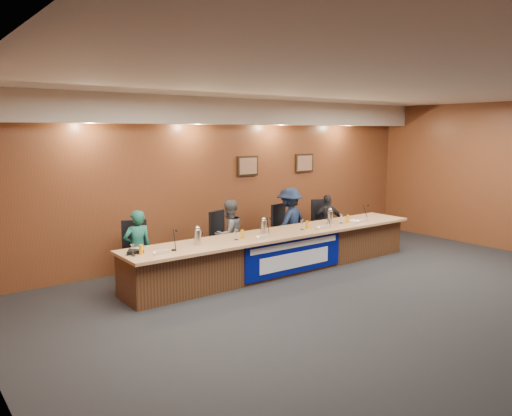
# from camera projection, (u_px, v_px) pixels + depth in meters

# --- Properties ---
(floor) EXTENTS (10.00, 10.00, 0.00)m
(floor) POSITION_uv_depth(u_px,v_px,m) (384.00, 307.00, 7.36)
(floor) COLOR black
(floor) RESTS_ON ground
(ceiling) EXTENTS (10.00, 8.00, 0.04)m
(ceiling) POSITION_uv_depth(u_px,v_px,m) (393.00, 85.00, 6.88)
(ceiling) COLOR silver
(ceiling) RESTS_ON wall_back
(wall_back) EXTENTS (10.00, 0.04, 3.20)m
(wall_back) POSITION_uv_depth(u_px,v_px,m) (231.00, 179.00, 10.28)
(wall_back) COLOR brown
(wall_back) RESTS_ON floor
(wall_left) EXTENTS (0.04, 8.00, 3.20)m
(wall_left) POSITION_uv_depth(u_px,v_px,m) (3.00, 249.00, 4.15)
(wall_left) COLOR brown
(wall_left) RESTS_ON floor
(soffit) EXTENTS (10.00, 0.50, 0.50)m
(soffit) POSITION_uv_depth(u_px,v_px,m) (238.00, 112.00, 9.88)
(soffit) COLOR beige
(soffit) RESTS_ON wall_back
(dais_body) EXTENTS (6.00, 0.80, 0.70)m
(dais_body) POSITION_uv_depth(u_px,v_px,m) (280.00, 253.00, 9.21)
(dais_body) COLOR #4A2B17
(dais_body) RESTS_ON floor
(dais_top) EXTENTS (6.10, 0.95, 0.05)m
(dais_top) POSITION_uv_depth(u_px,v_px,m) (282.00, 233.00, 9.11)
(dais_top) COLOR tan
(dais_top) RESTS_ON dais_body
(banner) EXTENTS (2.20, 0.02, 0.65)m
(banner) POSITION_uv_depth(u_px,v_px,m) (295.00, 256.00, 8.87)
(banner) COLOR #010B6E
(banner) RESTS_ON dais_body
(banner_text_upper) EXTENTS (2.00, 0.01, 0.10)m
(banner_text_upper) POSITION_uv_depth(u_px,v_px,m) (296.00, 245.00, 8.83)
(banner_text_upper) COLOR silver
(banner_text_upper) RESTS_ON banner
(banner_text_lower) EXTENTS (1.60, 0.01, 0.28)m
(banner_text_lower) POSITION_uv_depth(u_px,v_px,m) (295.00, 260.00, 8.88)
(banner_text_lower) COLOR silver
(banner_text_lower) RESTS_ON banner
(wall_photo_left) EXTENTS (0.52, 0.04, 0.42)m
(wall_photo_left) POSITION_uv_depth(u_px,v_px,m) (248.00, 166.00, 10.46)
(wall_photo_left) COLOR black
(wall_photo_left) RESTS_ON wall_back
(wall_photo_right) EXTENTS (0.52, 0.04, 0.42)m
(wall_photo_right) POSITION_uv_depth(u_px,v_px,m) (304.00, 163.00, 11.41)
(wall_photo_right) COLOR black
(wall_photo_right) RESTS_ON wall_back
(panelist_a) EXTENTS (0.49, 0.34, 1.29)m
(panelist_a) POSITION_uv_depth(u_px,v_px,m) (138.00, 249.00, 8.26)
(panelist_a) COLOR #165448
(panelist_a) RESTS_ON floor
(panelist_b) EXTENTS (0.69, 0.57, 1.31)m
(panelist_b) POSITION_uv_depth(u_px,v_px,m) (229.00, 235.00, 9.34)
(panelist_b) COLOR #4F5055
(panelist_b) RESTS_ON floor
(panelist_c) EXTENTS (1.04, 0.78, 1.44)m
(panelist_c) POSITION_uv_depth(u_px,v_px,m) (290.00, 223.00, 10.22)
(panelist_c) COLOR #101C37
(panelist_c) RESTS_ON floor
(panelist_d) EXTENTS (0.77, 0.57, 1.21)m
(panelist_d) POSITION_uv_depth(u_px,v_px,m) (327.00, 222.00, 10.88)
(panelist_d) COLOR black
(panelist_d) RESTS_ON floor
(office_chair_a) EXTENTS (0.62, 0.62, 0.08)m
(office_chair_a) POSITION_uv_depth(u_px,v_px,m) (136.00, 257.00, 8.36)
(office_chair_a) COLOR black
(office_chair_a) RESTS_ON floor
(office_chair_b) EXTENTS (0.62, 0.62, 0.08)m
(office_chair_b) POSITION_uv_depth(u_px,v_px,m) (226.00, 243.00, 9.44)
(office_chair_b) COLOR black
(office_chair_b) RESTS_ON floor
(office_chair_c) EXTENTS (0.57, 0.57, 0.08)m
(office_chair_c) POSITION_uv_depth(u_px,v_px,m) (286.00, 233.00, 10.33)
(office_chair_c) COLOR black
(office_chair_c) RESTS_ON floor
(office_chair_d) EXTENTS (0.60, 0.60, 0.08)m
(office_chair_d) POSITION_uv_depth(u_px,v_px,m) (324.00, 227.00, 10.98)
(office_chair_d) COLOR black
(office_chair_d) RESTS_ON floor
(nameplate_a) EXTENTS (0.24, 0.08, 0.10)m
(nameplate_a) POSITION_uv_depth(u_px,v_px,m) (163.00, 252.00, 7.43)
(nameplate_a) COLOR white
(nameplate_a) RESTS_ON dais_top
(microphone_a) EXTENTS (0.07, 0.07, 0.02)m
(microphone_a) POSITION_uv_depth(u_px,v_px,m) (174.00, 250.00, 7.68)
(microphone_a) COLOR black
(microphone_a) RESTS_ON dais_top
(juice_glass_a) EXTENTS (0.06, 0.06, 0.15)m
(juice_glass_a) POSITION_uv_depth(u_px,v_px,m) (141.00, 250.00, 7.42)
(juice_glass_a) COLOR orange
(juice_glass_a) RESTS_ON dais_top
(water_glass_a) EXTENTS (0.08, 0.08, 0.18)m
(water_glass_a) POSITION_uv_depth(u_px,v_px,m) (133.00, 250.00, 7.33)
(water_glass_a) COLOR silver
(water_glass_a) RESTS_ON dais_top
(nameplate_b) EXTENTS (0.24, 0.08, 0.10)m
(nameplate_b) POSITION_uv_depth(u_px,v_px,m) (265.00, 236.00, 8.52)
(nameplate_b) COLOR white
(nameplate_b) RESTS_ON dais_top
(microphone_b) EXTENTS (0.07, 0.07, 0.02)m
(microphone_b) POSITION_uv_depth(u_px,v_px,m) (267.00, 235.00, 8.75)
(microphone_b) COLOR black
(microphone_b) RESTS_ON dais_top
(juice_glass_b) EXTENTS (0.06, 0.06, 0.15)m
(juice_glass_b) POSITION_uv_depth(u_px,v_px,m) (242.00, 234.00, 8.53)
(juice_glass_b) COLOR orange
(juice_glass_b) RESTS_ON dais_top
(water_glass_b) EXTENTS (0.08, 0.08, 0.18)m
(water_glass_b) POSITION_uv_depth(u_px,v_px,m) (236.00, 235.00, 8.43)
(water_glass_b) COLOR silver
(water_glass_b) RESTS_ON dais_top
(nameplate_c) EXTENTS (0.24, 0.08, 0.10)m
(nameplate_c) POSITION_uv_depth(u_px,v_px,m) (324.00, 227.00, 9.38)
(nameplate_c) COLOR white
(nameplate_c) RESTS_ON dais_top
(microphone_c) EXTENTS (0.07, 0.07, 0.02)m
(microphone_c) POSITION_uv_depth(u_px,v_px,m) (326.00, 226.00, 9.62)
(microphone_c) COLOR black
(microphone_c) RESTS_ON dais_top
(juice_glass_c) EXTENTS (0.06, 0.06, 0.15)m
(juice_glass_c) POSITION_uv_depth(u_px,v_px,m) (307.00, 225.00, 9.40)
(juice_glass_c) COLOR orange
(juice_glass_c) RESTS_ON dais_top
(water_glass_c) EXTENTS (0.08, 0.08, 0.18)m
(water_glass_c) POSITION_uv_depth(u_px,v_px,m) (302.00, 225.00, 9.31)
(water_glass_c) COLOR silver
(water_glass_c) RESTS_ON dais_top
(nameplate_d) EXTENTS (0.24, 0.08, 0.10)m
(nameplate_d) POSITION_uv_depth(u_px,v_px,m) (363.00, 220.00, 10.02)
(nameplate_d) COLOR white
(nameplate_d) RESTS_ON dais_top
(microphone_d) EXTENTS (0.07, 0.07, 0.02)m
(microphone_d) POSITION_uv_depth(u_px,v_px,m) (364.00, 220.00, 10.26)
(microphone_d) COLOR black
(microphone_d) RESTS_ON dais_top
(juice_glass_d) EXTENTS (0.06, 0.06, 0.15)m
(juice_glass_d) POSITION_uv_depth(u_px,v_px,m) (348.00, 219.00, 10.05)
(juice_glass_d) COLOR orange
(juice_glass_d) RESTS_ON dais_top
(water_glass_d) EXTENTS (0.08, 0.08, 0.18)m
(water_glass_d) POSITION_uv_depth(u_px,v_px,m) (341.00, 219.00, 9.95)
(water_glass_d) COLOR silver
(water_glass_d) RESTS_ON dais_top
(carafe_left) EXTENTS (0.12, 0.12, 0.25)m
(carafe_left) POSITION_uv_depth(u_px,v_px,m) (198.00, 237.00, 8.05)
(carafe_left) COLOR silver
(carafe_left) RESTS_ON dais_top
(carafe_mid) EXTENTS (0.11, 0.11, 0.24)m
(carafe_mid) POSITION_uv_depth(u_px,v_px,m) (263.00, 227.00, 8.95)
(carafe_mid) COLOR silver
(carafe_mid) RESTS_ON dais_top
(carafe_right) EXTENTS (0.12, 0.12, 0.26)m
(carafe_right) POSITION_uv_depth(u_px,v_px,m) (330.00, 217.00, 9.90)
(carafe_right) COLOR silver
(carafe_right) RESTS_ON dais_top
(speakerphone) EXTENTS (0.32, 0.32, 0.05)m
(speakerphone) POSITION_uv_depth(u_px,v_px,m) (133.00, 252.00, 7.50)
(speakerphone) COLOR black
(speakerphone) RESTS_ON dais_top
(paper_stack) EXTENTS (0.26, 0.33, 0.01)m
(paper_stack) POSITION_uv_depth(u_px,v_px,m) (357.00, 221.00, 10.22)
(paper_stack) COLOR white
(paper_stack) RESTS_ON dais_top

